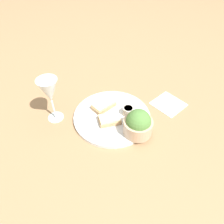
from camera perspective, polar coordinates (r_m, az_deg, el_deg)
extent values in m
plane|color=#93704C|center=(0.91, 0.00, -1.53)|extent=(4.00, 4.00, 0.00)
cylinder|color=silver|center=(0.90, 0.00, -1.22)|extent=(0.31, 0.31, 0.01)
cylinder|color=tan|center=(0.82, 6.74, -3.85)|extent=(0.11, 0.11, 0.06)
sphere|color=#4C7A38|center=(0.80, 6.91, -2.45)|extent=(0.09, 0.09, 0.09)
cylinder|color=beige|center=(0.89, 4.22, 0.29)|extent=(0.04, 0.04, 0.03)
cylinder|color=tan|center=(0.88, 4.26, 0.84)|extent=(0.04, 0.04, 0.01)
cube|color=tan|center=(0.92, -2.17, 1.62)|extent=(0.11, 0.08, 0.02)
cube|color=beige|center=(0.92, -2.20, 2.21)|extent=(0.10, 0.07, 0.01)
cube|color=tan|center=(0.86, -0.65, -2.16)|extent=(0.10, 0.07, 0.02)
cube|color=beige|center=(0.85, -0.66, -1.56)|extent=(0.09, 0.07, 0.01)
cylinder|color=silver|center=(0.93, -14.46, -1.29)|extent=(0.06, 0.06, 0.01)
cylinder|color=silver|center=(0.90, -14.97, 0.77)|extent=(0.01, 0.01, 0.09)
cone|color=silver|center=(0.84, -16.13, 5.36)|extent=(0.08, 0.08, 0.10)
cube|color=white|center=(0.99, 14.53, 2.07)|extent=(0.15, 0.15, 0.01)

